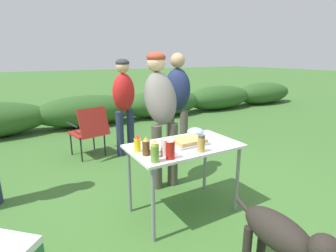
{
  "coord_description": "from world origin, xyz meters",
  "views": [
    {
      "loc": [
        -1.38,
        -2.06,
        1.6
      ],
      "look_at": [
        -0.05,
        0.23,
        0.89
      ],
      "focal_mm": 28.0,
      "sensor_mm": 36.0,
      "label": 1
    }
  ],
  "objects_px": {
    "folding_table": "(184,152)",
    "paper_cup_stack": "(165,147)",
    "food_tray": "(188,141)",
    "camp_chair_green_behind_table": "(90,129)",
    "ketchup_bottle": "(170,148)",
    "dog": "(283,239)",
    "mixing_bowl": "(195,132)",
    "beer_bottle": "(146,147)",
    "bbq_sauce_bottle": "(155,149)",
    "standing_person_in_navy_coat": "(124,98)",
    "standing_person_with_beanie": "(161,105)",
    "plate_stack": "(157,148)",
    "mustard_bottle": "(137,144)",
    "relish_jar": "(155,153)",
    "spice_jar": "(201,144)",
    "standing_person_in_red_jacket": "(177,98)"
  },
  "relations": [
    {
      "from": "paper_cup_stack",
      "to": "camp_chair_green_behind_table",
      "type": "height_order",
      "value": "paper_cup_stack"
    },
    {
      "from": "bbq_sauce_bottle",
      "to": "spice_jar",
      "type": "bearing_deg",
      "value": -12.13
    },
    {
      "from": "paper_cup_stack",
      "to": "ketchup_bottle",
      "type": "xyz_separation_m",
      "value": [
        0.0,
        -0.09,
        0.02
      ]
    },
    {
      "from": "spice_jar",
      "to": "standing_person_in_red_jacket",
      "type": "bearing_deg",
      "value": 65.48
    },
    {
      "from": "mustard_bottle",
      "to": "relish_jar",
      "type": "distance_m",
      "value": 0.3
    },
    {
      "from": "paper_cup_stack",
      "to": "dog",
      "type": "relative_size",
      "value": 0.18
    },
    {
      "from": "bbq_sauce_bottle",
      "to": "standing_person_with_beanie",
      "type": "relative_size",
      "value": 0.09
    },
    {
      "from": "mixing_bowl",
      "to": "relish_jar",
      "type": "xyz_separation_m",
      "value": [
        -0.73,
        -0.44,
        0.04
      ]
    },
    {
      "from": "folding_table",
      "to": "ketchup_bottle",
      "type": "distance_m",
      "value": 0.42
    },
    {
      "from": "folding_table",
      "to": "bbq_sauce_bottle",
      "type": "distance_m",
      "value": 0.45
    },
    {
      "from": "mixing_bowl",
      "to": "camp_chair_green_behind_table",
      "type": "distance_m",
      "value": 2.0
    },
    {
      "from": "dog",
      "to": "mixing_bowl",
      "type": "bearing_deg",
      "value": -98.98
    },
    {
      "from": "beer_bottle",
      "to": "standing_person_with_beanie",
      "type": "relative_size",
      "value": 0.1
    },
    {
      "from": "food_tray",
      "to": "standing_person_in_navy_coat",
      "type": "bearing_deg",
      "value": 88.82
    },
    {
      "from": "paper_cup_stack",
      "to": "standing_person_in_navy_coat",
      "type": "bearing_deg",
      "value": 78.9
    },
    {
      "from": "relish_jar",
      "to": "camp_chair_green_behind_table",
      "type": "height_order",
      "value": "relish_jar"
    },
    {
      "from": "folding_table",
      "to": "food_tray",
      "type": "xyz_separation_m",
      "value": [
        0.06,
        0.01,
        0.1
      ]
    },
    {
      "from": "folding_table",
      "to": "food_tray",
      "type": "distance_m",
      "value": 0.12
    },
    {
      "from": "food_tray",
      "to": "ketchup_bottle",
      "type": "height_order",
      "value": "ketchup_bottle"
    },
    {
      "from": "mixing_bowl",
      "to": "ketchup_bottle",
      "type": "relative_size",
      "value": 0.91
    },
    {
      "from": "paper_cup_stack",
      "to": "plate_stack",
      "type": "bearing_deg",
      "value": 86.55
    },
    {
      "from": "paper_cup_stack",
      "to": "ketchup_bottle",
      "type": "height_order",
      "value": "ketchup_bottle"
    },
    {
      "from": "food_tray",
      "to": "camp_chair_green_behind_table",
      "type": "relative_size",
      "value": 0.42
    },
    {
      "from": "food_tray",
      "to": "relish_jar",
      "type": "distance_m",
      "value": 0.57
    },
    {
      "from": "food_tray",
      "to": "camp_chair_green_behind_table",
      "type": "xyz_separation_m",
      "value": [
        -0.51,
        2.03,
        -0.3
      ]
    },
    {
      "from": "ketchup_bottle",
      "to": "relish_jar",
      "type": "relative_size",
      "value": 1.19
    },
    {
      "from": "mixing_bowl",
      "to": "paper_cup_stack",
      "type": "bearing_deg",
      "value": -149.1
    },
    {
      "from": "paper_cup_stack",
      "to": "standing_person_with_beanie",
      "type": "height_order",
      "value": "standing_person_with_beanie"
    },
    {
      "from": "food_tray",
      "to": "mustard_bottle",
      "type": "xyz_separation_m",
      "value": [
        -0.53,
        0.05,
        0.05
      ]
    },
    {
      "from": "plate_stack",
      "to": "mustard_bottle",
      "type": "xyz_separation_m",
      "value": [
        -0.18,
        0.04,
        0.06
      ]
    },
    {
      "from": "standing_person_with_beanie",
      "to": "camp_chair_green_behind_table",
      "type": "bearing_deg",
      "value": 117.71
    },
    {
      "from": "standing_person_in_navy_coat",
      "to": "standing_person_in_red_jacket",
      "type": "bearing_deg",
      "value": -56.37
    },
    {
      "from": "folding_table",
      "to": "paper_cup_stack",
      "type": "height_order",
      "value": "paper_cup_stack"
    },
    {
      "from": "folding_table",
      "to": "camp_chair_green_behind_table",
      "type": "bearing_deg",
      "value": 102.44
    },
    {
      "from": "mixing_bowl",
      "to": "beer_bottle",
      "type": "height_order",
      "value": "beer_bottle"
    },
    {
      "from": "paper_cup_stack",
      "to": "mustard_bottle",
      "type": "bearing_deg",
      "value": 129.08
    },
    {
      "from": "plate_stack",
      "to": "bbq_sauce_bottle",
      "type": "relative_size",
      "value": 1.65
    },
    {
      "from": "folding_table",
      "to": "bbq_sauce_bottle",
      "type": "bearing_deg",
      "value": -160.07
    },
    {
      "from": "mustard_bottle",
      "to": "plate_stack",
      "type": "bearing_deg",
      "value": -11.37
    },
    {
      "from": "plate_stack",
      "to": "standing_person_in_navy_coat",
      "type": "xyz_separation_m",
      "value": [
        0.39,
        1.87,
        0.2
      ]
    },
    {
      "from": "bbq_sauce_bottle",
      "to": "standing_person_in_navy_coat",
      "type": "xyz_separation_m",
      "value": [
        0.49,
        2.03,
        0.14
      ]
    },
    {
      "from": "folding_table",
      "to": "camp_chair_green_behind_table",
      "type": "height_order",
      "value": "camp_chair_green_behind_table"
    },
    {
      "from": "folding_table",
      "to": "mustard_bottle",
      "type": "height_order",
      "value": "mustard_bottle"
    },
    {
      "from": "bbq_sauce_bottle",
      "to": "standing_person_in_red_jacket",
      "type": "height_order",
      "value": "standing_person_in_red_jacket"
    },
    {
      "from": "standing_person_with_beanie",
      "to": "food_tray",
      "type": "bearing_deg",
      "value": -90.0
    },
    {
      "from": "beer_bottle",
      "to": "bbq_sauce_bottle",
      "type": "relative_size",
      "value": 1.1
    },
    {
      "from": "ketchup_bottle",
      "to": "standing_person_in_navy_coat",
      "type": "distance_m",
      "value": 2.17
    },
    {
      "from": "plate_stack",
      "to": "mustard_bottle",
      "type": "distance_m",
      "value": 0.2
    },
    {
      "from": "beer_bottle",
      "to": "standing_person_in_navy_coat",
      "type": "xyz_separation_m",
      "value": [
        0.54,
        1.95,
        0.13
      ]
    },
    {
      "from": "spice_jar",
      "to": "dog",
      "type": "xyz_separation_m",
      "value": [
        -0.02,
        -0.93,
        -0.39
      ]
    }
  ]
}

